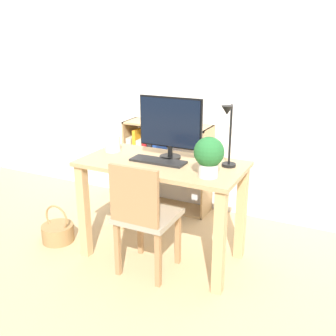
{
  "coord_description": "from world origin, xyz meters",
  "views": [
    {
      "loc": [
        1.23,
        -2.42,
        1.66
      ],
      "look_at": [
        0.0,
        0.1,
        0.7
      ],
      "focal_mm": 42.0,
      "sensor_mm": 36.0,
      "label": 1
    }
  ],
  "objects_px": {
    "desk_lamp": "(228,130)",
    "monitor": "(170,124)",
    "basket": "(58,232)",
    "potted_plant": "(209,155)",
    "chair": "(144,214)",
    "keyboard": "(158,161)",
    "bookshelf": "(154,164)",
    "vase": "(112,142)"
  },
  "relations": [
    {
      "from": "keyboard",
      "to": "vase",
      "type": "relative_size",
      "value": 2.25
    },
    {
      "from": "keyboard",
      "to": "chair",
      "type": "bearing_deg",
      "value": -86.38
    },
    {
      "from": "keyboard",
      "to": "vase",
      "type": "xyz_separation_m",
      "value": [
        -0.45,
        0.09,
        0.07
      ]
    },
    {
      "from": "potted_plant",
      "to": "bookshelf",
      "type": "relative_size",
      "value": 0.31
    },
    {
      "from": "monitor",
      "to": "vase",
      "type": "relative_size",
      "value": 2.72
    },
    {
      "from": "bookshelf",
      "to": "monitor",
      "type": "bearing_deg",
      "value": -54.21
    },
    {
      "from": "vase",
      "to": "desk_lamp",
      "type": "distance_m",
      "value": 0.96
    },
    {
      "from": "chair",
      "to": "basket",
      "type": "height_order",
      "value": "chair"
    },
    {
      "from": "vase",
      "to": "chair",
      "type": "bearing_deg",
      "value": -36.36
    },
    {
      "from": "chair",
      "to": "monitor",
      "type": "bearing_deg",
      "value": 90.6
    },
    {
      "from": "monitor",
      "to": "chair",
      "type": "height_order",
      "value": "monitor"
    },
    {
      "from": "desk_lamp",
      "to": "potted_plant",
      "type": "xyz_separation_m",
      "value": [
        -0.06,
        -0.21,
        -0.12
      ]
    },
    {
      "from": "vase",
      "to": "keyboard",
      "type": "bearing_deg",
      "value": -11.26
    },
    {
      "from": "monitor",
      "to": "keyboard",
      "type": "distance_m",
      "value": 0.28
    },
    {
      "from": "chair",
      "to": "desk_lamp",
      "type": "bearing_deg",
      "value": 38.79
    },
    {
      "from": "desk_lamp",
      "to": "potted_plant",
      "type": "distance_m",
      "value": 0.25
    },
    {
      "from": "basket",
      "to": "desk_lamp",
      "type": "bearing_deg",
      "value": 10.23
    },
    {
      "from": "bookshelf",
      "to": "basket",
      "type": "relative_size",
      "value": 2.63
    },
    {
      "from": "chair",
      "to": "bookshelf",
      "type": "relative_size",
      "value": 1.0
    },
    {
      "from": "vase",
      "to": "desk_lamp",
      "type": "relative_size",
      "value": 0.41
    },
    {
      "from": "monitor",
      "to": "chair",
      "type": "bearing_deg",
      "value": -93.04
    },
    {
      "from": "potted_plant",
      "to": "keyboard",
      "type": "bearing_deg",
      "value": 163.61
    },
    {
      "from": "monitor",
      "to": "potted_plant",
      "type": "bearing_deg",
      "value": -32.77
    },
    {
      "from": "vase",
      "to": "bookshelf",
      "type": "distance_m",
      "value": 0.88
    },
    {
      "from": "monitor",
      "to": "potted_plant",
      "type": "xyz_separation_m",
      "value": [
        0.4,
        -0.26,
        -0.11
      ]
    },
    {
      "from": "desk_lamp",
      "to": "vase",
      "type": "bearing_deg",
      "value": 179.35
    },
    {
      "from": "bookshelf",
      "to": "basket",
      "type": "distance_m",
      "value": 1.15
    },
    {
      "from": "monitor",
      "to": "potted_plant",
      "type": "relative_size",
      "value": 1.86
    },
    {
      "from": "keyboard",
      "to": "vase",
      "type": "bearing_deg",
      "value": 168.74
    },
    {
      "from": "keyboard",
      "to": "chair",
      "type": "relative_size",
      "value": 0.48
    },
    {
      "from": "keyboard",
      "to": "potted_plant",
      "type": "distance_m",
      "value": 0.47
    },
    {
      "from": "desk_lamp",
      "to": "monitor",
      "type": "bearing_deg",
      "value": 173.8
    },
    {
      "from": "potted_plant",
      "to": "chair",
      "type": "bearing_deg",
      "value": -163.19
    },
    {
      "from": "monitor",
      "to": "potted_plant",
      "type": "height_order",
      "value": "monitor"
    },
    {
      "from": "keyboard",
      "to": "basket",
      "type": "xyz_separation_m",
      "value": [
        -0.87,
        -0.17,
        -0.7
      ]
    },
    {
      "from": "monitor",
      "to": "desk_lamp",
      "type": "bearing_deg",
      "value": -6.2
    },
    {
      "from": "bookshelf",
      "to": "basket",
      "type": "height_order",
      "value": "bookshelf"
    },
    {
      "from": "vase",
      "to": "chair",
      "type": "distance_m",
      "value": 0.69
    },
    {
      "from": "keyboard",
      "to": "vase",
      "type": "distance_m",
      "value": 0.46
    },
    {
      "from": "vase",
      "to": "chair",
      "type": "height_order",
      "value": "vase"
    },
    {
      "from": "chair",
      "to": "bookshelf",
      "type": "bearing_deg",
      "value": 118.12
    },
    {
      "from": "basket",
      "to": "monitor",
      "type": "bearing_deg",
      "value": 18.01
    }
  ]
}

